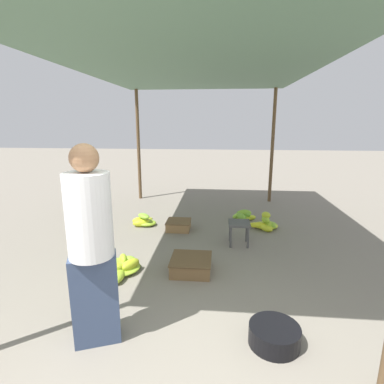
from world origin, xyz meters
name	(u,v)px	position (x,y,z in m)	size (l,w,h in m)	color
canopy_post_back_left	(138,146)	(-1.65, 5.73, 1.36)	(0.08, 0.08, 2.71)	brown
canopy_post_back_right	(272,147)	(1.65, 5.73, 1.36)	(0.08, 0.08, 2.71)	brown
canopy_tarp	(195,67)	(0.00, 3.02, 2.73)	(3.69, 5.83, 0.04)	#567A60
vendor_foreground	(91,245)	(-0.68, 0.60, 0.92)	(0.49, 0.49, 1.78)	#384766
stool	(239,226)	(0.72, 2.92, 0.31)	(0.34, 0.34, 0.38)	#4C4C4C
basin_black	(274,335)	(0.91, 0.69, 0.09)	(0.46, 0.46, 0.18)	black
banana_pile_left_0	(118,267)	(-0.92, 1.85, 0.07)	(0.62, 0.70, 0.19)	#C2D22A
banana_pile_left_1	(144,221)	(-1.03, 3.68, 0.08)	(0.47, 0.50, 0.24)	#BFD12A
banana_pile_right_0	(242,216)	(0.87, 4.20, 0.08)	(0.53, 0.53, 0.21)	#79B536
banana_pile_right_1	(266,224)	(1.28, 3.72, 0.09)	(0.59, 0.56, 0.31)	yellow
crate_near	(191,265)	(0.04, 1.95, 0.10)	(0.53, 0.53, 0.19)	brown
crate_mid	(179,225)	(-0.34, 3.51, 0.09)	(0.44, 0.44, 0.17)	olive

